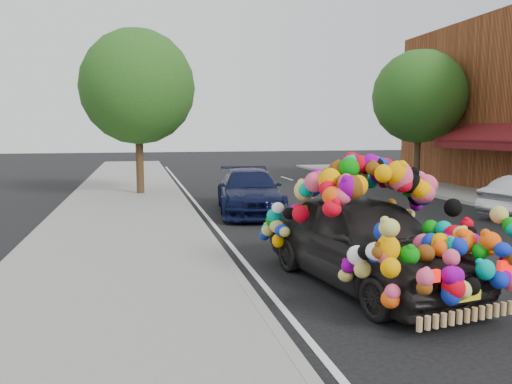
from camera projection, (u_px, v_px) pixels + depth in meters
ground at (331, 248)px, 10.42m from camera, size 100.00×100.00×0.00m
sidewalk at (118, 257)px, 9.42m from camera, size 4.00×60.00×0.12m
kerb at (220, 251)px, 9.87m from camera, size 0.15×60.00×0.13m
lane_markings at (480, 239)px, 11.24m from camera, size 6.00×50.00×0.01m
tree_near_sidewalk at (138, 87)px, 18.23m from camera, size 4.20×4.20×6.13m
tree_far_b at (419, 97)px, 21.44m from camera, size 4.00×4.00×5.90m
plush_art_car at (365, 218)px, 7.79m from camera, size 2.75×4.69×2.09m
navy_sedan at (249, 191)px, 14.82m from camera, size 2.35×4.63×1.29m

